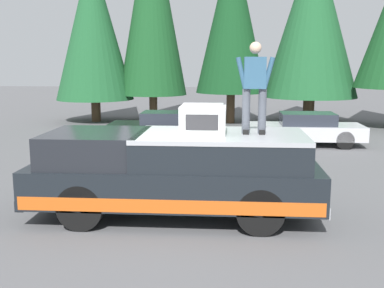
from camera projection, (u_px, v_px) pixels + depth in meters
name	position (u px, v px, depth m)	size (l,w,h in m)	color
ground_plane	(169.00, 219.00, 9.07)	(90.00, 90.00, 0.00)	#565659
pickup_truck	(175.00, 173.00, 9.11)	(2.01, 5.54, 1.65)	black
compressor_unit	(203.00, 119.00, 8.79)	(0.65, 0.84, 0.56)	silver
person_on_truck_bed	(255.00, 85.00, 8.74)	(0.29, 0.72, 1.69)	#4C515B
parked_car_silver	(305.00, 129.00, 16.91)	(1.64, 4.10, 1.16)	silver
parked_car_black	(166.00, 128.00, 17.24)	(1.64, 4.10, 1.16)	black
conifer_left	(312.00, 17.00, 22.41)	(4.51, 4.51, 8.81)	#4C3826
conifer_center_left	(232.00, 15.00, 22.05)	(3.33, 3.33, 8.68)	#4C3826
conifer_right	(93.00, 26.00, 22.73)	(3.75, 3.75, 8.15)	#4C3826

